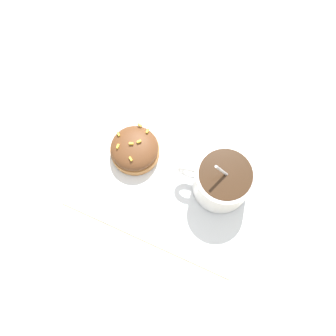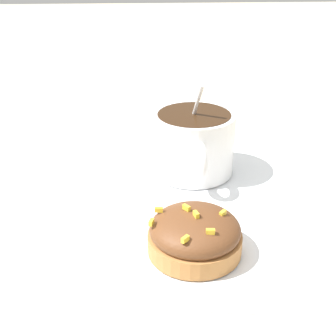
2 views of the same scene
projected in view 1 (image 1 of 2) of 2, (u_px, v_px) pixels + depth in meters
The scene contains 4 objects.
ground_plane at pixel (178, 166), 0.65m from camera, with size 3.00×3.00×0.00m, color #C6B793.
paper_napkin at pixel (178, 166), 0.65m from camera, with size 0.32×0.30×0.00m.
coffee_cup at pixel (222, 180), 0.60m from camera, with size 0.12×0.09×0.11m.
frosted_pastry at pixel (135, 147), 0.64m from camera, with size 0.08×0.08×0.04m.
Camera 1 is at (-0.04, 0.20, 0.62)m, focal length 42.00 mm.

